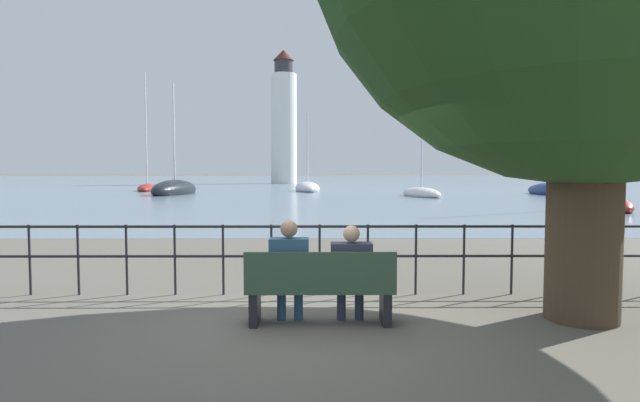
# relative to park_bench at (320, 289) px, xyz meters

# --- Properties ---
(ground_plane) EXTENTS (1000.00, 1000.00, 0.00)m
(ground_plane) POSITION_rel_park_bench_xyz_m (0.00, 0.06, -0.43)
(ground_plane) COLOR #605B51
(harbor_water) EXTENTS (600.00, 300.00, 0.01)m
(harbor_water) POSITION_rel_park_bench_xyz_m (0.00, 157.82, -0.43)
(harbor_water) COLOR slate
(harbor_water) RESTS_ON ground_plane
(park_bench) EXTENTS (1.77, 0.45, 0.90)m
(park_bench) POSITION_rel_park_bench_xyz_m (0.00, 0.00, 0.00)
(park_bench) COLOR #334C38
(park_bench) RESTS_ON ground_plane
(seated_person_left) EXTENTS (0.47, 0.35, 1.25)m
(seated_person_left) POSITION_rel_park_bench_xyz_m (-0.37, 0.07, 0.26)
(seated_person_left) COLOR navy
(seated_person_left) RESTS_ON ground_plane
(seated_person_right) EXTENTS (0.49, 0.35, 1.19)m
(seated_person_right) POSITION_rel_park_bench_xyz_m (0.37, 0.08, 0.23)
(seated_person_right) COLOR #2D3347
(seated_person_right) RESTS_ON ground_plane
(promenade_railing) EXTENTS (11.50, 0.04, 1.05)m
(promenade_railing) POSITION_rel_park_bench_xyz_m (0.00, 1.49, 0.26)
(promenade_railing) COLOR black
(promenade_railing) RESTS_ON ground_plane
(sailboat_0) EXTENTS (3.65, 7.86, 8.60)m
(sailboat_0) POSITION_rel_park_bench_xyz_m (14.67, 19.62, -0.18)
(sailboat_0) COLOR maroon
(sailboat_0) RESTS_ON ground_plane
(sailboat_1) EXTENTS (3.04, 8.73, 8.31)m
(sailboat_1) POSITION_rel_park_bench_xyz_m (-1.00, 43.92, -0.14)
(sailboat_1) COLOR silver
(sailboat_1) RESTS_ON ground_plane
(sailboat_2) EXTENTS (3.33, 7.26, 12.16)m
(sailboat_2) POSITION_rel_park_bench_xyz_m (-17.30, 44.78, -0.13)
(sailboat_2) COLOR maroon
(sailboat_2) RESTS_ON ground_plane
(sailboat_3) EXTENTS (3.51, 8.86, 10.30)m
(sailboat_3) POSITION_rel_park_bench_xyz_m (19.67, 34.42, -0.10)
(sailboat_3) COLOR navy
(sailboat_3) RESTS_ON ground_plane
(sailboat_4) EXTENTS (2.97, 6.12, 7.54)m
(sailboat_4) POSITION_rel_park_bench_xyz_m (7.94, 32.22, -0.18)
(sailboat_4) COLOR white
(sailboat_4) RESTS_ON ground_plane
(sailboat_5) EXTENTS (3.26, 7.74, 9.76)m
(sailboat_5) POSITION_rel_park_bench_xyz_m (-12.01, 36.06, -0.06)
(sailboat_5) COLOR black
(sailboat_5) RESTS_ON ground_plane
(harbor_lighthouse) EXTENTS (4.40, 4.40, 22.52)m
(harbor_lighthouse) POSITION_rel_park_bench_xyz_m (-5.70, 79.39, 10.04)
(harbor_lighthouse) COLOR white
(harbor_lighthouse) RESTS_ON ground_plane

